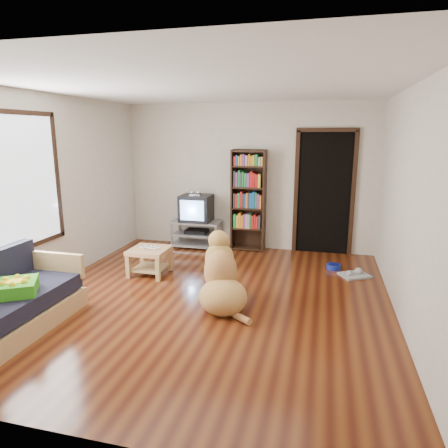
% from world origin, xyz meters
% --- Properties ---
extents(ground, '(5.00, 5.00, 0.00)m').
position_xyz_m(ground, '(0.00, 0.00, 0.00)').
color(ground, '#602B10').
rests_on(ground, ground).
extents(ceiling, '(5.00, 5.00, 0.00)m').
position_xyz_m(ceiling, '(0.00, 0.00, 2.60)').
color(ceiling, white).
rests_on(ceiling, ground).
extents(wall_back, '(4.50, 0.00, 4.50)m').
position_xyz_m(wall_back, '(0.00, 2.50, 1.30)').
color(wall_back, beige).
rests_on(wall_back, ground).
extents(wall_front, '(4.50, 0.00, 4.50)m').
position_xyz_m(wall_front, '(0.00, -2.50, 1.30)').
color(wall_front, beige).
rests_on(wall_front, ground).
extents(wall_left, '(0.00, 5.00, 5.00)m').
position_xyz_m(wall_left, '(-2.25, 0.00, 1.30)').
color(wall_left, beige).
rests_on(wall_left, ground).
extents(wall_right, '(0.00, 5.00, 5.00)m').
position_xyz_m(wall_right, '(2.25, 0.00, 1.30)').
color(wall_right, beige).
rests_on(wall_right, ground).
extents(green_cushion, '(0.57, 0.57, 0.14)m').
position_xyz_m(green_cushion, '(-1.75, -1.28, 0.49)').
color(green_cushion, '#32981C').
rests_on(green_cushion, sofa).
extents(laptop, '(0.32, 0.23, 0.02)m').
position_xyz_m(laptop, '(-1.13, 0.66, 0.41)').
color(laptop, silver).
rests_on(laptop, coffee_table).
extents(dog_bowl, '(0.22, 0.22, 0.08)m').
position_xyz_m(dog_bowl, '(1.56, 1.60, 0.04)').
color(dog_bowl, navy).
rests_on(dog_bowl, ground).
extents(grey_rag, '(0.51, 0.48, 0.03)m').
position_xyz_m(grey_rag, '(1.86, 1.35, 0.01)').
color(grey_rag, '#A3A3A3').
rests_on(grey_rag, ground).
extents(window, '(0.03, 1.46, 1.70)m').
position_xyz_m(window, '(-2.23, -0.50, 1.50)').
color(window, white).
rests_on(window, wall_left).
extents(doorway, '(1.03, 0.05, 2.19)m').
position_xyz_m(doorway, '(1.35, 2.48, 1.12)').
color(doorway, black).
rests_on(doorway, wall_back).
extents(tv_stand, '(0.90, 0.45, 0.50)m').
position_xyz_m(tv_stand, '(-0.90, 2.25, 0.27)').
color(tv_stand, '#99999E').
rests_on(tv_stand, ground).
extents(crt_tv, '(0.55, 0.52, 0.58)m').
position_xyz_m(crt_tv, '(-0.90, 2.27, 0.74)').
color(crt_tv, black).
rests_on(crt_tv, tv_stand).
extents(bookshelf, '(0.60, 0.30, 1.80)m').
position_xyz_m(bookshelf, '(0.05, 2.34, 1.00)').
color(bookshelf, black).
rests_on(bookshelf, ground).
extents(sofa, '(0.80, 1.80, 0.80)m').
position_xyz_m(sofa, '(-1.87, -1.38, 0.26)').
color(sofa, tan).
rests_on(sofa, ground).
extents(coffee_table, '(0.55, 0.55, 0.40)m').
position_xyz_m(coffee_table, '(-1.13, 0.69, 0.28)').
color(coffee_table, tan).
rests_on(coffee_table, ground).
extents(dog, '(0.79, 1.03, 0.93)m').
position_xyz_m(dog, '(0.19, -0.12, 0.34)').
color(dog, '#BC8048').
rests_on(dog, ground).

